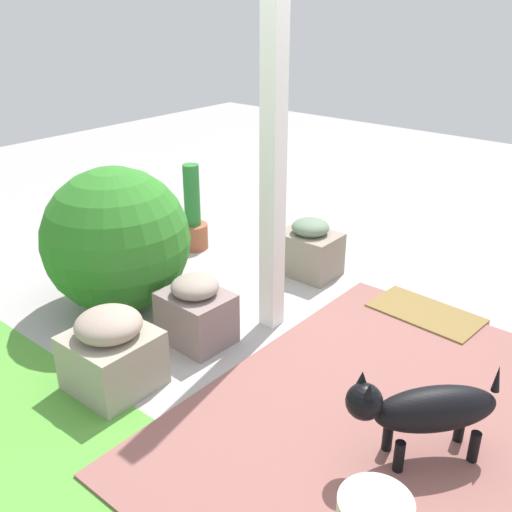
{
  "coord_description": "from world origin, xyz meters",
  "views": [
    {
      "loc": [
        -1.72,
        2.44,
        1.92
      ],
      "look_at": [
        0.38,
        -0.07,
        0.45
      ],
      "focal_mm": 41.07,
      "sensor_mm": 36.0,
      "label": 1
    }
  ],
  "objects": [
    {
      "name": "doormat",
      "position": [
        -0.44,
        -0.81,
        0.01
      ],
      "size": [
        0.72,
        0.42,
        0.03
      ],
      "primitive_type": "cube",
      "rotation": [
        0.0,
        0.0,
        -0.07
      ],
      "color": "olive",
      "rests_on": "ground"
    },
    {
      "name": "dog",
      "position": [
        -0.97,
        0.41,
        0.28
      ],
      "size": [
        0.55,
        0.61,
        0.48
      ],
      "color": "black",
      "rests_on": "ground"
    },
    {
      "name": "brick_path",
      "position": [
        -0.78,
        0.27,
        0.01
      ],
      "size": [
        1.8,
        2.4,
        0.02
      ],
      "primitive_type": "cube",
      "color": "#8C5751",
      "rests_on": "ground"
    },
    {
      "name": "stone_planter_mid",
      "position": [
        0.5,
        0.35,
        0.2
      ],
      "size": [
        0.42,
        0.34,
        0.43
      ],
      "color": "gray",
      "rests_on": "ground"
    },
    {
      "name": "porch_pillar",
      "position": [
        0.28,
        -0.1,
        1.13
      ],
      "size": [
        0.11,
        0.11,
        2.27
      ],
      "primitive_type": "cube",
      "color": "white",
      "rests_on": "ground"
    },
    {
      "name": "stone_planter_far",
      "position": [
        0.51,
        0.94,
        0.21
      ],
      "size": [
        0.43,
        0.43,
        0.46
      ],
      "color": "gray",
      "rests_on": "ground"
    },
    {
      "name": "round_shrub",
      "position": [
        1.19,
        0.36,
        0.47
      ],
      "size": [
        0.95,
        0.95,
        0.95
      ],
      "primitive_type": "sphere",
      "color": "#2D7424",
      "rests_on": "ground"
    },
    {
      "name": "stone_planter_nearest",
      "position": [
        0.51,
        -0.84,
        0.2
      ],
      "size": [
        0.42,
        0.33,
        0.43
      ],
      "color": "gray",
      "rests_on": "ground"
    },
    {
      "name": "terracotta_pot_tall",
      "position": [
        1.52,
        -0.63,
        0.25
      ],
      "size": [
        0.23,
        0.23,
        0.7
      ],
      "color": "#9C5236",
      "rests_on": "ground"
    },
    {
      "name": "ground_plane",
      "position": [
        0.0,
        0.0,
        0.0
      ],
      "size": [
        12.0,
        12.0,
        0.0
      ],
      "primitive_type": "plane",
      "color": "#A6A0A0"
    }
  ]
}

